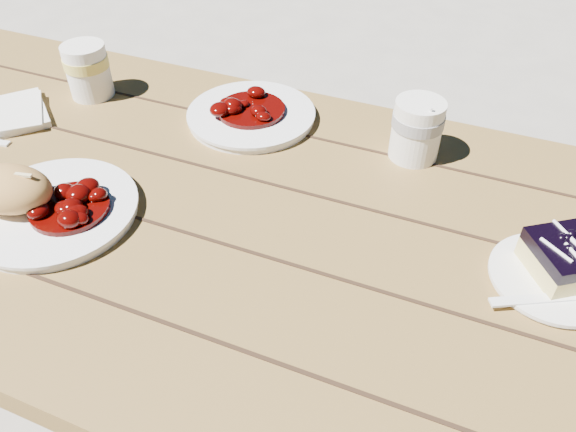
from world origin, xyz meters
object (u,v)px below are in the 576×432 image
at_px(picnic_table, 214,268).
at_px(dessert_plate, 552,279).
at_px(bread_roll, 9,189).
at_px(coffee_cup, 417,130).
at_px(blueberry_cake, 568,258).
at_px(second_plate, 251,116).
at_px(second_cup, 88,71).
at_px(main_plate, 54,211).

relative_size(picnic_table, dessert_plate, 11.88).
distance_m(picnic_table, bread_roll, 0.36).
bearing_deg(coffee_cup, dessert_plate, -41.94).
distance_m(bread_roll, blueberry_cake, 0.82).
distance_m(dessert_plate, second_plate, 0.61).
distance_m(blueberry_cake, second_plate, 0.62).
bearing_deg(coffee_cup, second_cup, -176.67).
xyz_separation_m(picnic_table, blueberry_cake, (0.54, 0.05, 0.20)).
height_order(dessert_plate, second_cup, second_cup).
relative_size(dessert_plate, second_cup, 1.55).
distance_m(main_plate, coffee_cup, 0.62).
xyz_separation_m(main_plate, second_cup, (-0.18, 0.34, 0.05)).
xyz_separation_m(second_plate, second_cup, (-0.35, -0.04, 0.05)).
distance_m(coffee_cup, second_plate, 0.32).
relative_size(blueberry_cake, second_plate, 0.54).
relative_size(bread_roll, dessert_plate, 0.81).
height_order(bread_roll, coffee_cup, coffee_cup).
xyz_separation_m(blueberry_cake, second_cup, (-0.93, 0.17, 0.02)).
bearing_deg(blueberry_cake, second_plate, 125.23).
height_order(dessert_plate, second_plate, second_plate).
bearing_deg(blueberry_cake, bread_roll, 158.35).
relative_size(dessert_plate, second_plate, 0.69).
bearing_deg(bread_roll, second_cup, 109.56).
relative_size(bread_roll, blueberry_cake, 1.03).
xyz_separation_m(main_plate, blueberry_cake, (0.74, 0.17, 0.03)).
relative_size(blueberry_cake, second_cup, 1.22).
relative_size(main_plate, coffee_cup, 2.36).
distance_m(bread_roll, dessert_plate, 0.81).
height_order(bread_roll, second_cup, second_cup).
distance_m(blueberry_cake, second_cup, 0.94).
xyz_separation_m(bread_roll, second_cup, (-0.13, 0.36, 0.00)).
bearing_deg(second_cup, picnic_table, -29.30).
bearing_deg(second_cup, second_plate, 6.32).
distance_m(picnic_table, coffee_cup, 0.44).
bearing_deg(picnic_table, coffee_cup, 42.01).
height_order(blueberry_cake, coffee_cup, coffee_cup).
distance_m(picnic_table, blueberry_cake, 0.58).
bearing_deg(picnic_table, second_cup, 150.70).
bearing_deg(main_plate, coffee_cup, 37.98).
distance_m(second_plate, second_cup, 0.35).
relative_size(picnic_table, second_plate, 8.17).
relative_size(main_plate, second_plate, 1.05).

